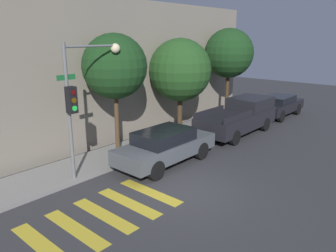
% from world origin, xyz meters
% --- Properties ---
extents(ground_plane, '(60.00, 60.00, 0.00)m').
position_xyz_m(ground_plane, '(0.00, 0.00, 0.00)').
color(ground_plane, '#333335').
extents(sidewalk, '(26.00, 2.21, 0.14)m').
position_xyz_m(sidewalk, '(0.00, 4.31, 0.07)').
color(sidewalk, gray).
rests_on(sidewalk, ground).
extents(building_row, '(26.00, 6.00, 6.84)m').
position_xyz_m(building_row, '(0.00, 8.81, 3.42)').
color(building_row, gray).
rests_on(building_row, ground).
extents(crosswalk, '(4.35, 2.60, 0.00)m').
position_xyz_m(crosswalk, '(-2.74, 0.80, 0.00)').
color(crosswalk, gold).
rests_on(crosswalk, ground).
extents(traffic_light_pole, '(2.69, 0.56, 4.93)m').
position_xyz_m(traffic_light_pole, '(-1.46, 3.37, 3.34)').
color(traffic_light_pole, slate).
rests_on(traffic_light_pole, ground).
extents(sedan_near_corner, '(4.57, 1.78, 1.48)m').
position_xyz_m(sedan_near_corner, '(1.46, 2.10, 0.80)').
color(sedan_near_corner, '#4C5156').
rests_on(sedan_near_corner, ground).
extents(pickup_truck, '(5.32, 2.01, 1.82)m').
position_xyz_m(pickup_truck, '(7.47, 2.10, 0.94)').
color(pickup_truck, black).
rests_on(pickup_truck, ground).
extents(sedan_middle, '(4.31, 1.76, 1.38)m').
position_xyz_m(sedan_middle, '(12.57, 2.10, 0.76)').
color(sedan_middle, black).
rests_on(sedan_middle, ground).
extents(tree_near_corner, '(2.74, 2.74, 5.26)m').
position_xyz_m(tree_near_corner, '(0.95, 4.50, 3.88)').
color(tree_near_corner, '#4C3823').
rests_on(tree_near_corner, ground).
extents(tree_midblock, '(3.25, 3.25, 5.04)m').
position_xyz_m(tree_midblock, '(5.30, 4.50, 3.41)').
color(tree_midblock, '#42301E').
rests_on(tree_midblock, ground).
extents(tree_far_end, '(3.02, 3.02, 5.61)m').
position_xyz_m(tree_far_end, '(10.04, 4.50, 4.08)').
color(tree_far_end, '#42301E').
rests_on(tree_far_end, ground).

